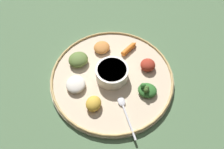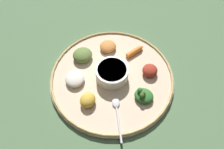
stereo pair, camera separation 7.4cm
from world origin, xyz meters
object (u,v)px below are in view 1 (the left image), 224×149
Objects in this scene: center_bowl at (112,73)px; spoon at (125,110)px; carrot_near_spoon at (129,48)px; greens_pile at (147,90)px.

spoon is (-0.03, 0.13, -0.02)m from center_bowl.
center_bowl reaches higher than carrot_near_spoon.
center_bowl is 1.49× the size of greens_pile.
greens_pile is at bearing 101.67° from carrot_near_spoon.
center_bowl is at bearing 58.07° from carrot_near_spoon.
carrot_near_spoon is at bearing -121.93° from center_bowl.
center_bowl is 0.13m from spoon.
greens_pile is at bearing 148.44° from center_bowl.
spoon is 0.24m from carrot_near_spoon.
carrot_near_spoon is (-0.07, -0.11, -0.02)m from center_bowl.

